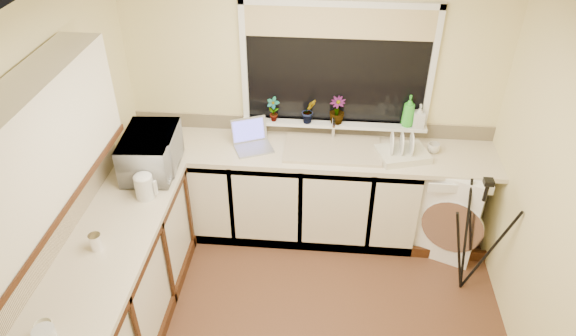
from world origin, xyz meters
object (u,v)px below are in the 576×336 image
Objects in this scene: soap_bottle_green at (409,111)px; steel_jar at (96,242)px; microwave at (151,152)px; cup_left at (45,330)px; tripod at (474,237)px; plant_c at (337,110)px; cup_back at (434,148)px; dish_rack at (403,154)px; washing_machine at (447,201)px; plant_a at (273,109)px; kettle at (144,187)px; plant_b at (309,111)px; soap_bottle_clear at (419,116)px; laptop at (252,140)px.

steel_jar is at bearing -144.18° from soap_bottle_green.
microwave is 5.71× the size of cup_left.
tripod is 4.63× the size of plant_c.
cup_back is at bearing 30.16° from steel_jar.
cup_back is (0.27, 0.10, 0.01)m from dish_rack.
plant_a reaches higher than washing_machine.
plant_c is (-1.11, 0.84, 0.61)m from tripod.
kettle is 2.39m from cup_back.
plant_a is 0.31m from plant_b.
plant_c reaches higher than cup_back.
washing_machine is 1.74m from plant_a.
washing_machine is at bearing -32.12° from soap_bottle_green.
kettle is at bearing -131.36° from plant_a.
kettle is 0.37m from microwave.
washing_machine is at bearing 37.91° from cup_left.
soap_bottle_green is (2.07, 0.63, 0.13)m from microwave.
steel_jar is 2.75m from soap_bottle_clear.
kettle is 1.80× the size of cup_left.
cup_back is 3.19m from cup_left.
tripod is 3.96× the size of soap_bottle_green.
soap_bottle_clear is at bearing 0.26° from plant_a.
soap_bottle_clear is (2.11, 0.98, 0.16)m from kettle.
soap_bottle_clear is at bearing 45.37° from dish_rack.
soap_bottle_green is (2.02, 1.00, 0.20)m from kettle.
dish_rack is 0.36× the size of tripod.
kettle is 1.61× the size of steel_jar.
plant_a is (0.17, 0.19, 0.20)m from laptop.
microwave is (-2.47, -0.38, 0.62)m from washing_machine.
plant_b is (0.48, 0.19, 0.20)m from laptop.
washing_machine is 2.22× the size of laptop.
soap_bottle_green is (0.85, 0.02, 0.03)m from plant_b.
tripod is 1.52m from plant_c.
soap_bottle_green is at bearing 1.58° from plant_b.
plant_b is 1.08× the size of soap_bottle_clear.
plant_c reaches higher than microwave.
cup_left is at bearing -128.69° from tripod.
kettle is at bearing -177.29° from dish_rack.
plant_b is at bearing -168.37° from washing_machine.
laptop is 0.86m from microwave.
plant_b is 0.94m from soap_bottle_clear.
soap_bottle_clear is at bearing 44.76° from cup_left.
soap_bottle_clear is 3.21m from cup_left.
plant_b is 2.22× the size of cup_left.
washing_machine is 0.54m from cup_back.
steel_jar is (-0.15, -0.57, -0.03)m from kettle.
washing_machine is 0.82m from soap_bottle_clear.
dish_rack is at bearing -117.33° from soap_bottle_clear.
cup_back is at bearing -50.66° from soap_bottle_clear.
microwave reaches higher than laptop.
laptop is 1.29m from dish_rack.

